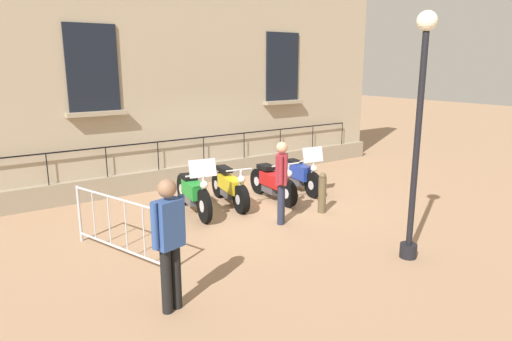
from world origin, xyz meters
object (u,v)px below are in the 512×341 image
at_px(motorcycle_green, 194,193).
at_px(pedestrian_walking, 282,178).
at_px(crowd_barrier, 118,225).
at_px(bollard, 322,192).
at_px(motorcycle_blue, 300,175).
at_px(lamppost, 418,130).
at_px(motorcycle_yellow, 230,188).
at_px(pedestrian_standing, 169,237).
at_px(motorcycle_red, 273,183).

relative_size(motorcycle_green, pedestrian_walking, 1.26).
distance_m(crowd_barrier, bollard, 4.40).
relative_size(motorcycle_blue, lamppost, 0.48).
distance_m(motorcycle_green, crowd_barrier, 2.48).
xyz_separation_m(motorcycle_yellow, motorcycle_blue, (0.09, 2.03, 0.04)).
distance_m(motorcycle_green, pedestrian_walking, 2.02).
distance_m(bollard, pedestrian_walking, 1.25).
relative_size(motorcycle_blue, pedestrian_standing, 1.05).
height_order(motorcycle_yellow, pedestrian_standing, pedestrian_standing).
xyz_separation_m(motorcycle_green, pedestrian_standing, (3.41, -2.10, 0.57)).
xyz_separation_m(motorcycle_green, motorcycle_blue, (0.00, 2.99, -0.02)).
bearing_deg(motorcycle_green, pedestrian_standing, -31.60).
bearing_deg(lamppost, motorcycle_yellow, -168.14).
bearing_deg(bollard, motorcycle_red, -167.15).
relative_size(motorcycle_yellow, motorcycle_blue, 1.05).
distance_m(motorcycle_green, motorcycle_red, 2.00).
bearing_deg(motorcycle_red, lamppost, -2.00).
bearing_deg(motorcycle_red, motorcycle_blue, 101.19).
height_order(motorcycle_yellow, motorcycle_blue, motorcycle_blue).
bearing_deg(pedestrian_walking, motorcycle_blue, 130.70).
distance_m(bollard, pedestrian_standing, 4.81).
bearing_deg(motorcycle_green, motorcycle_yellow, 94.78).
bearing_deg(motorcycle_yellow, pedestrian_standing, -41.25).
xyz_separation_m(motorcycle_red, motorcycle_blue, (-0.20, 1.00, 0.01)).
xyz_separation_m(motorcycle_yellow, crowd_barrier, (1.40, -3.06, 0.17)).
height_order(bollard, pedestrian_standing, pedestrian_standing).
height_order(motorcycle_yellow, crowd_barrier, crowd_barrier).
height_order(motorcycle_green, bollard, motorcycle_green).
bearing_deg(crowd_barrier, pedestrian_walking, 85.40).
bearing_deg(motorcycle_green, pedestrian_walking, 36.11).
height_order(motorcycle_yellow, pedestrian_walking, pedestrian_walking).
height_order(motorcycle_red, lamppost, lamppost).
height_order(motorcycle_blue, pedestrian_walking, pedestrian_walking).
xyz_separation_m(motorcycle_yellow, bollard, (1.64, 1.34, 0.06)).
xyz_separation_m(motorcycle_green, motorcycle_red, (0.20, 1.99, -0.04)).
relative_size(motorcycle_blue, crowd_barrier, 0.86).
relative_size(motorcycle_yellow, bollard, 2.21).
xyz_separation_m(crowd_barrier, pedestrian_standing, (2.09, -0.01, 0.45)).
distance_m(motorcycle_red, pedestrian_walking, 1.70).
distance_m(motorcycle_yellow, bollard, 2.12).
height_order(motorcycle_red, pedestrian_standing, pedestrian_standing).
distance_m(motorcycle_blue, pedestrian_walking, 2.48).
xyz_separation_m(lamppost, crowd_barrier, (-2.82, -3.95, -1.59)).
xyz_separation_m(motorcycle_green, crowd_barrier, (1.32, -2.09, 0.11)).
relative_size(lamppost, pedestrian_walking, 2.36).
bearing_deg(lamppost, pedestrian_walking, -164.79).
relative_size(crowd_barrier, pedestrian_walking, 1.31).
bearing_deg(bollard, motorcycle_blue, 156.02).
bearing_deg(pedestrian_walking, crowd_barrier, -94.60).
bearing_deg(bollard, motorcycle_green, -124.19).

